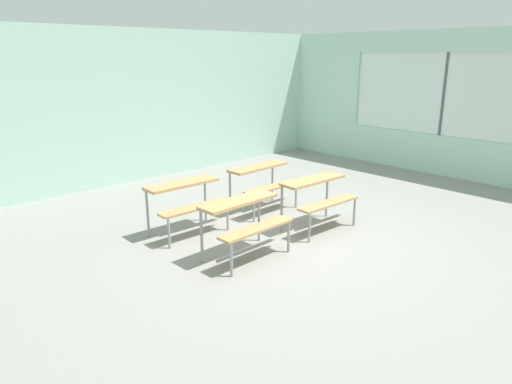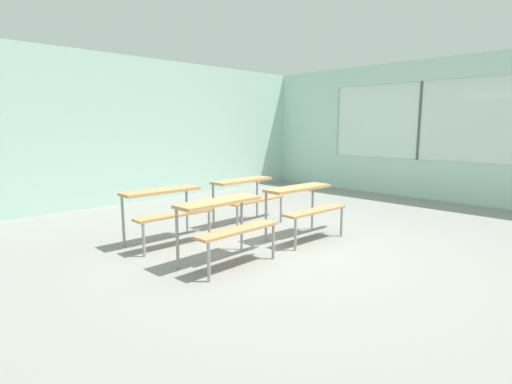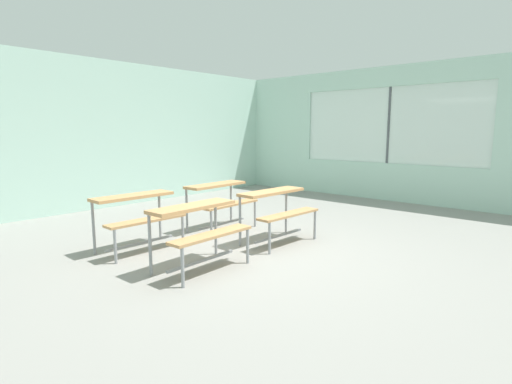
% 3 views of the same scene
% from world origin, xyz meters
% --- Properties ---
extents(ground, '(10.00, 9.00, 0.05)m').
position_xyz_m(ground, '(0.00, 0.00, -0.03)').
color(ground, gray).
extents(wall_back, '(10.00, 0.12, 3.00)m').
position_xyz_m(wall_back, '(0.00, 4.50, 1.50)').
color(wall_back, silver).
rests_on(wall_back, ground).
extents(wall_right, '(0.12, 9.00, 3.00)m').
position_xyz_m(wall_right, '(5.00, -0.13, 1.45)').
color(wall_right, silver).
rests_on(wall_right, ground).
extents(desk_bench_r0c0, '(1.11, 0.61, 0.74)m').
position_xyz_m(desk_bench_r0c0, '(-0.89, 0.15, 0.56)').
color(desk_bench_r0c0, tan).
rests_on(desk_bench_r0c0, ground).
extents(desk_bench_r0c1, '(1.12, 0.63, 0.74)m').
position_xyz_m(desk_bench_r0c1, '(0.58, 0.17, 0.56)').
color(desk_bench_r0c1, tan).
rests_on(desk_bench_r0c1, ground).
extents(desk_bench_r1c0, '(1.11, 0.61, 0.74)m').
position_xyz_m(desk_bench_r1c0, '(-0.95, 1.33, 0.56)').
color(desk_bench_r1c0, tan).
rests_on(desk_bench_r1c0, ground).
extents(desk_bench_r1c1, '(1.12, 0.62, 0.74)m').
position_xyz_m(desk_bench_r1c1, '(0.55, 1.32, 0.56)').
color(desk_bench_r1c1, tan).
rests_on(desk_bench_r1c1, ground).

